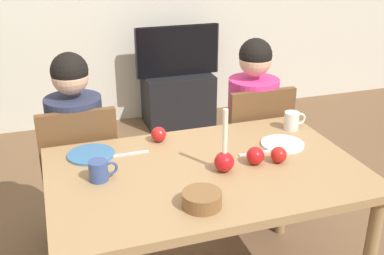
{
  "coord_description": "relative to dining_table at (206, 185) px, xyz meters",
  "views": [
    {
      "loc": [
        -0.64,
        -1.74,
        1.74
      ],
      "look_at": [
        0.0,
        0.2,
        0.87
      ],
      "focal_mm": 43.61,
      "sensor_mm": 36.0,
      "label": 1
    }
  ],
  "objects": [
    {
      "name": "plate_right",
      "position": [
        0.45,
        0.11,
        0.09
      ],
      "size": [
        0.21,
        0.21,
        0.01
      ],
      "primitive_type": "cylinder",
      "color": "silver",
      "rests_on": "dining_table"
    },
    {
      "name": "candle_centerpiece",
      "position": [
        0.07,
        -0.05,
        0.15
      ],
      "size": [
        0.09,
        0.09,
        0.29
      ],
      "color": "red",
      "rests_on": "dining_table"
    },
    {
      "name": "bowl_walnuts",
      "position": [
        -0.12,
        -0.28,
        0.11
      ],
      "size": [
        0.16,
        0.16,
        0.06
      ],
      "primitive_type": "cylinder",
      "color": "brown",
      "rests_on": "dining_table"
    },
    {
      "name": "apple_by_right_mug",
      "position": [
        -0.13,
        0.35,
        0.12
      ],
      "size": [
        0.08,
        0.08,
        0.08
      ],
      "primitive_type": "sphere",
      "color": "red",
      "rests_on": "dining_table"
    },
    {
      "name": "tv",
      "position": [
        0.56,
        2.3,
        0.04
      ],
      "size": [
        0.79,
        0.05,
        0.46
      ],
      "color": "black",
      "rests_on": "tv_stand"
    },
    {
      "name": "fork_left",
      "position": [
        -0.3,
        0.25,
        0.09
      ],
      "size": [
        0.18,
        0.01,
        0.01
      ],
      "primitive_type": "cube",
      "rotation": [
        0.0,
        0.0,
        0.0
      ],
      "color": "silver",
      "rests_on": "dining_table"
    },
    {
      "name": "apple_near_candle",
      "position": [
        0.34,
        -0.05,
        0.12
      ],
      "size": [
        0.08,
        0.08,
        0.08
      ],
      "primitive_type": "sphere",
      "color": "red",
      "rests_on": "dining_table"
    },
    {
      "name": "fork_right",
      "position": [
        0.28,
        0.07,
        0.09
      ],
      "size": [
        0.18,
        0.01,
        0.01
      ],
      "primitive_type": "cube",
      "rotation": [
        0.0,
        0.0,
        -0.0
      ],
      "color": "silver",
      "rests_on": "dining_table"
    },
    {
      "name": "mug_right",
      "position": [
        0.59,
        0.28,
        0.13
      ],
      "size": [
        0.12,
        0.08,
        0.1
      ],
      "color": "silver",
      "rests_on": "dining_table"
    },
    {
      "name": "chair_right",
      "position": [
        0.53,
        0.61,
        -0.15
      ],
      "size": [
        0.4,
        0.4,
        0.9
      ],
      "color": "brown",
      "rests_on": "ground"
    },
    {
      "name": "plate_left",
      "position": [
        -0.47,
        0.29,
        0.09
      ],
      "size": [
        0.22,
        0.22,
        0.01
      ],
      "primitive_type": "cylinder",
      "color": "teal",
      "rests_on": "dining_table"
    },
    {
      "name": "person_left_child",
      "position": [
        -0.51,
        0.64,
        -0.1
      ],
      "size": [
        0.3,
        0.3,
        1.17
      ],
      "color": "#33384C",
      "rests_on": "ground"
    },
    {
      "name": "apple_by_left_plate",
      "position": [
        0.23,
        -0.03,
        0.12
      ],
      "size": [
        0.08,
        0.08,
        0.08
      ],
      "primitive_type": "sphere",
      "color": "red",
      "rests_on": "dining_table"
    },
    {
      "name": "mug_left",
      "position": [
        -0.47,
        0.05,
        0.13
      ],
      "size": [
        0.13,
        0.08,
        0.09
      ],
      "color": "#33477F",
      "rests_on": "dining_table"
    },
    {
      "name": "person_right_child",
      "position": [
        0.53,
        0.64,
        -0.1
      ],
      "size": [
        0.3,
        0.3,
        1.17
      ],
      "color": "#33384C",
      "rests_on": "ground"
    },
    {
      "name": "chair_left",
      "position": [
        -0.51,
        0.61,
        -0.15
      ],
      "size": [
        0.4,
        0.4,
        0.9
      ],
      "color": "brown",
      "rests_on": "ground"
    },
    {
      "name": "dining_table",
      "position": [
        0.0,
        0.0,
        0.0
      ],
      "size": [
        1.4,
        0.9,
        0.75
      ],
      "color": "#99754C",
      "rests_on": "ground"
    },
    {
      "name": "tv_stand",
      "position": [
        0.56,
        2.3,
        -0.43
      ],
      "size": [
        0.64,
        0.4,
        0.48
      ],
      "primitive_type": "cube",
      "color": "black",
      "rests_on": "ground"
    }
  ]
}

